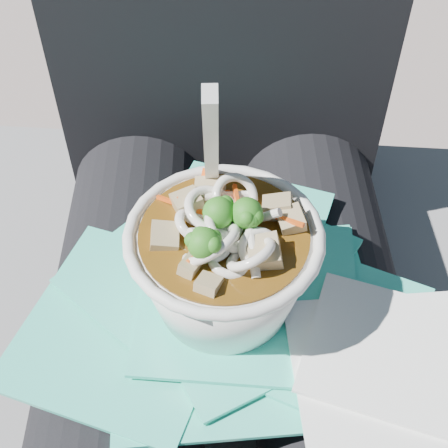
{
  "coord_description": "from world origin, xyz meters",
  "views": [
    {
      "loc": [
        -0.01,
        -0.29,
        1.03
      ],
      "look_at": [
        -0.0,
        0.01,
        0.7
      ],
      "focal_mm": 50.0,
      "sensor_mm": 36.0,
      "label": 1
    }
  ],
  "objects_px": {
    "stone_ledge": "(225,373)",
    "lap": "(228,361)",
    "person_body": "(226,263)",
    "plastic_bag": "(229,293)",
    "udon_bowl": "(224,258)"
  },
  "relations": [
    {
      "from": "stone_ledge",
      "to": "person_body",
      "type": "height_order",
      "value": "person_body"
    },
    {
      "from": "udon_bowl",
      "to": "plastic_bag",
      "type": "bearing_deg",
      "value": 66.76
    },
    {
      "from": "person_body",
      "to": "lap",
      "type": "bearing_deg",
      "value": -90.0
    },
    {
      "from": "stone_ledge",
      "to": "person_body",
      "type": "bearing_deg",
      "value": -90.0
    },
    {
      "from": "stone_ledge",
      "to": "plastic_bag",
      "type": "distance_m",
      "value": 0.4
    },
    {
      "from": "udon_bowl",
      "to": "person_body",
      "type": "bearing_deg",
      "value": 87.48
    },
    {
      "from": "stone_ledge",
      "to": "udon_bowl",
      "type": "height_order",
      "value": "udon_bowl"
    },
    {
      "from": "stone_ledge",
      "to": "lap",
      "type": "height_order",
      "value": "lap"
    },
    {
      "from": "stone_ledge",
      "to": "plastic_bag",
      "type": "relative_size",
      "value": 2.79
    },
    {
      "from": "person_body",
      "to": "plastic_bag",
      "type": "distance_m",
      "value": 0.09
    },
    {
      "from": "lap",
      "to": "plastic_bag",
      "type": "distance_m",
      "value": 0.08
    },
    {
      "from": "lap",
      "to": "person_body",
      "type": "distance_m",
      "value": 0.1
    },
    {
      "from": "lap",
      "to": "person_body",
      "type": "bearing_deg",
      "value": 90.0
    },
    {
      "from": "plastic_bag",
      "to": "udon_bowl",
      "type": "distance_m",
      "value": 0.06
    },
    {
      "from": "person_body",
      "to": "udon_bowl",
      "type": "distance_m",
      "value": 0.14
    }
  ]
}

